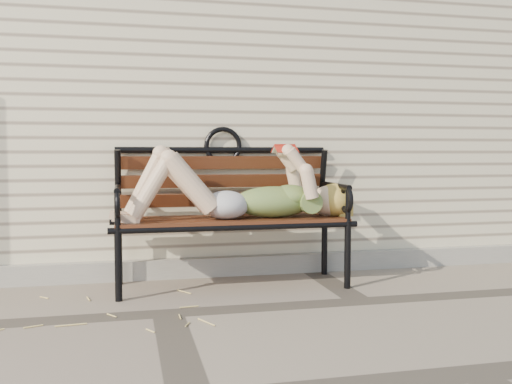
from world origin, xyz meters
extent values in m
plane|color=gray|center=(0.00, 0.00, 0.00)|extent=(80.00, 80.00, 0.00)
cube|color=beige|center=(0.00, 3.00, 1.50)|extent=(8.00, 4.00, 3.00)
cube|color=#AFAB9E|center=(0.00, 0.97, 0.07)|extent=(8.00, 0.10, 0.15)
cylinder|color=black|center=(-0.29, 0.36, 0.24)|extent=(0.05, 0.05, 0.49)
cylinder|color=black|center=(-0.29, 0.84, 0.24)|extent=(0.05, 0.05, 0.49)
cylinder|color=black|center=(1.30, 0.36, 0.24)|extent=(0.05, 0.05, 0.49)
cylinder|color=black|center=(1.30, 0.84, 0.24)|extent=(0.05, 0.05, 0.49)
cube|color=#552A16|center=(0.50, 0.60, 0.49)|extent=(1.64, 0.53, 0.03)
cylinder|color=black|center=(0.50, 0.36, 0.46)|extent=(1.73, 0.04, 0.04)
cylinder|color=black|center=(0.50, 0.84, 0.46)|extent=(1.73, 0.04, 0.04)
torus|color=black|center=(0.50, 0.96, 1.02)|extent=(0.30, 0.04, 0.30)
ellipsoid|color=#093C42|center=(0.81, 0.57, 0.61)|extent=(0.58, 0.33, 0.23)
ellipsoid|color=#093C42|center=(0.94, 0.57, 0.65)|extent=(0.28, 0.32, 0.17)
ellipsoid|color=silver|center=(0.46, 0.57, 0.60)|extent=(0.32, 0.37, 0.20)
sphere|color=beige|center=(1.23, 0.57, 0.61)|extent=(0.24, 0.24, 0.24)
ellipsoid|color=gold|center=(1.28, 0.57, 0.62)|extent=(0.27, 0.27, 0.25)
cube|color=#A72013|center=(0.89, 0.57, 1.02)|extent=(0.15, 0.02, 0.02)
cube|color=silver|center=(0.89, 0.52, 1.00)|extent=(0.15, 0.09, 0.05)
cube|color=silver|center=(0.89, 0.62, 1.00)|extent=(0.15, 0.09, 0.05)
cube|color=#A72013|center=(0.89, 0.52, 1.00)|extent=(0.16, 0.10, 0.06)
cube|color=#A72013|center=(0.89, 0.62, 1.00)|extent=(0.16, 0.10, 0.06)
cylinder|color=#DCC16B|center=(-0.58, 0.33, 0.01)|extent=(0.02, 0.10, 0.01)
cylinder|color=#DCC16B|center=(-0.64, -0.15, 0.01)|extent=(0.05, 0.09, 0.01)
cylinder|color=#DCC16B|center=(-0.10, -0.27, 0.01)|extent=(0.16, 0.08, 0.01)
cylinder|color=#DCC16B|center=(-0.36, -0.83, 0.01)|extent=(0.07, 0.09, 0.01)
cylinder|color=#DCC16B|center=(-0.41, -0.02, 0.01)|extent=(0.10, 0.06, 0.01)
cylinder|color=#DCC16B|center=(-0.24, -0.84, 0.01)|extent=(0.03, 0.11, 0.01)
cylinder|color=#DCC16B|center=(-0.51, 0.32, 0.01)|extent=(0.08, 0.06, 0.01)
cylinder|color=#DCC16B|center=(-0.40, -0.04, 0.01)|extent=(0.17, 0.01, 0.01)
cylinder|color=#DCC16B|center=(-0.49, -0.54, 0.01)|extent=(0.02, 0.13, 0.01)
camera|label=1|loc=(-0.24, -3.42, 0.97)|focal=40.00mm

